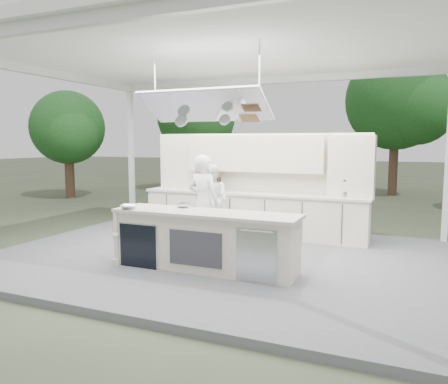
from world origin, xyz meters
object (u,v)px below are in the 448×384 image
at_px(demo_island, 204,240).
at_px(sous_chef, 212,200).
at_px(back_counter, 252,214).
at_px(head_chef, 204,203).

height_order(demo_island, sous_chef, sous_chef).
xyz_separation_m(demo_island, sous_chef, (-0.95, 2.38, 0.32)).
relative_size(demo_island, back_counter, 0.61).
xyz_separation_m(back_counter, head_chef, (-0.39, -1.64, 0.44)).
relative_size(back_counter, head_chef, 2.78).
distance_m(back_counter, head_chef, 1.74).
height_order(head_chef, sous_chef, head_chef).
distance_m(head_chef, sous_chef, 1.27).
height_order(demo_island, back_counter, same).
distance_m(back_counter, sous_chef, 0.94).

